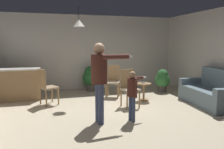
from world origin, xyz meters
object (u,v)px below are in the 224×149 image
Objects in this scene: couch_floral at (211,93)px; person_adult at (100,74)px; person_child at (133,90)px; kitchen_counter at (19,84)px; potted_plant_by_wall at (91,77)px; dining_chair_by_counter at (46,85)px; potted_plant_corner at (162,79)px; dining_chair_centre_back at (129,86)px; spare_remote_on_table at (143,83)px; dining_chair_near_wall at (113,80)px; side_table_by_couch at (144,90)px.

person_adult is at bearing 103.45° from couch_floral.
kitchen_counter is at bearing -149.61° from person_child.
couch_floral is 1.48× the size of kitchen_counter.
kitchen_counter reaches higher than potted_plant_by_wall.
potted_plant_corner is at bearing 72.69° from dining_chair_by_counter.
person_child is 1.24× the size of potted_plant_by_wall.
kitchen_counter is at bearing -35.51° from dining_chair_centre_back.
kitchen_counter is 1.16m from dining_chair_by_counter.
person_adult reaches higher than couch_floral.
couch_floral reaches higher than spare_remote_on_table.
dining_chair_by_counter is at bearing 78.24° from couch_floral.
potted_plant_by_wall is (-0.61, 2.24, -0.06)m from dining_chair_centre_back.
dining_chair_by_counter is at bearing 173.95° from spare_remote_on_table.
person_child is at bearing 76.90° from person_adult.
dining_chair_by_counter is 2.08m from dining_chair_near_wall.
couch_floral and dining_chair_by_counter have the same top height.
potted_plant_by_wall reaches higher than side_table_by_couch.
couch_floral is at bearing -22.41° from kitchen_counter.
dining_chair_near_wall is at bearing 58.22° from couch_floral.
couch_floral reaches higher than potted_plant_by_wall.
person_adult is at bearing -54.34° from kitchen_counter.
potted_plant_corner is at bearing -20.01° from potted_plant_by_wall.
person_adult reaches higher than potted_plant_by_wall.
side_table_by_couch is at bearing -17.80° from kitchen_counter.
dining_chair_near_wall is at bearing 134.99° from spare_remote_on_table.
dining_chair_near_wall is 7.69× the size of spare_remote_on_table.
kitchen_counter is 1.26× the size of dining_chair_centre_back.
potted_plant_by_wall is at bearing -38.76° from dining_chair_near_wall.
kitchen_counter is 3.33m from dining_chair_centre_back.
spare_remote_on_table is at bearing -141.61° from potted_plant_corner.
couch_floral is 1.09× the size of person_adult.
dining_chair_by_counter is 2.77m from spare_remote_on_table.
couch_floral is 5.55m from kitchen_counter.
dining_chair_centre_back is 2.24m from potted_plant_corner.
spare_remote_on_table is (0.62, 0.46, -0.01)m from dining_chair_centre_back.
potted_plant_by_wall is at bearing 124.87° from spare_remote_on_table.
side_table_by_couch is at bearing 125.35° from person_adult.
potted_plant_by_wall is (-2.82, 2.75, 0.16)m from couch_floral.
dining_chair_by_counter is at bearing -46.91° from kitchen_counter.
person_child is (-0.98, -1.57, 0.36)m from side_table_by_couch.
spare_remote_on_table is (0.71, -0.72, -0.01)m from dining_chair_near_wall.
dining_chair_by_counter reaches higher than potted_plant_by_wall.
couch_floral is 2.64m from person_child.
person_child reaches higher than dining_chair_near_wall.
kitchen_counter is 1.59× the size of potted_plant_corner.
spare_remote_on_table is at bearing -17.80° from kitchen_counter.
side_table_by_couch is 0.21m from spare_remote_on_table.
kitchen_counter is 9.69× the size of spare_remote_on_table.
person_child is (2.58, -2.71, 0.21)m from kitchen_counter.
dining_chair_by_counter reaches higher than spare_remote_on_table.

